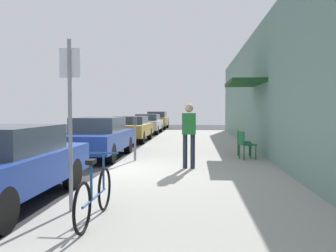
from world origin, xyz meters
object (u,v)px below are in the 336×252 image
Objects in this scene: parked_car_1 at (98,137)px; pedestrian_standing at (189,131)px; parking_meter at (135,135)px; bicycle_0 at (95,195)px; parked_car_0 at (1,164)px; cafe_chair_0 at (245,143)px; parked_car_3 at (148,123)px; parked_car_2 at (131,128)px; street_sign at (70,111)px; cafe_chair_1 at (241,141)px; parked_car_4 at (157,120)px.

pedestrian_standing reaches higher than parked_car_1.
bicycle_0 is at bearing -85.57° from parking_meter.
parked_car_0 reaches higher than cafe_chair_0.
bicycle_0 is at bearing -114.98° from cafe_chair_0.
parking_meter is at bearing -83.66° from parked_car_3.
parked_car_2 is 13.59m from bicycle_0.
pedestrian_standing is at bearing 67.05° from street_sign.
pedestrian_standing is (-1.71, -2.65, 0.50)m from cafe_chair_1.
pedestrian_standing reaches higher than parked_car_4.
parked_car_1 is 7.47m from bicycle_0.
parked_car_1 is 2.59× the size of pedestrian_standing.
street_sign reaches higher than cafe_chair_0.
street_sign reaches higher than parked_car_4.
parked_car_3 is at bearing -90.00° from parked_car_4.
cafe_chair_0 is (3.37, 0.50, -0.26)m from parking_meter.
street_sign is at bearing -112.95° from pedestrian_standing.
parked_car_3 is at bearing 90.00° from parked_car_2.
street_sign reaches higher than parked_car_0.
parked_car_2 is 3.33× the size of parking_meter.
pedestrian_standing is (1.22, 4.48, 0.64)m from bicycle_0.
parked_car_1 is at bearing 179.29° from cafe_chair_1.
parked_car_2 is 5.06× the size of cafe_chair_1.
street_sign is at bearing -85.55° from parked_car_3.
parked_car_2 is 13.12m from street_sign.
parked_car_1 is at bearing 137.63° from parking_meter.
pedestrian_standing is at bearing -37.88° from parking_meter.
bicycle_0 is (2.00, -13.44, -0.22)m from parked_car_2.
street_sign is at bearing -120.37° from cafe_chair_0.
parked_car_1 is 6.25m from parked_car_2.
parking_meter reaches higher than parked_car_3.
street_sign is 4.42m from pedestrian_standing.
parked_car_2 is 6.29m from parked_car_3.
parked_car_1 reaches higher than parked_car_3.
parked_car_4 is at bearing 94.44° from parking_meter.
street_sign is (1.50, -0.67, 0.93)m from parked_car_0.
parked_car_0 is 6.08m from parked_car_1.
parked_car_2 is 12.31m from parked_car_4.
cafe_chair_0 is at bearing 46.38° from parked_car_0.
pedestrian_standing reaches higher than cafe_chair_1.
cafe_chair_1 is at bearing -68.67° from parked_car_3.
cafe_chair_0 is at bearing 65.02° from bicycle_0.
parked_car_1 is 1.69× the size of street_sign.
parked_car_1 is at bearing 105.52° from bicycle_0.
cafe_chair_0 is (4.92, -19.47, -0.15)m from parked_car_4.
parked_car_2 is 2.59× the size of pedestrian_standing.
bicycle_0 is 1.97× the size of cafe_chair_1.
parked_car_4 is 19.25m from cafe_chair_1.
bicycle_0 is at bearing -41.44° from street_sign.
parked_car_0 is 2.30m from bicycle_0.
parked_car_2 is 7.82m from parking_meter.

